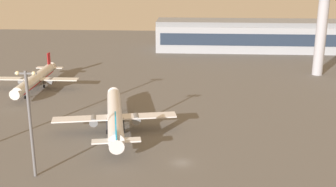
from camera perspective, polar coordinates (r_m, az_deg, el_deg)
name	(u,v)px	position (r m, az deg, el deg)	size (l,w,h in m)	color
ground_plane	(182,163)	(108.51, 1.81, -9.00)	(416.00, 416.00, 0.00)	#605E5B
terminal_building	(269,36)	(245.99, 13.08, 7.33)	(122.39, 22.40, 16.40)	#9EA3AD
control_tower	(323,19)	(196.24, 19.50, 9.14)	(8.00, 8.00, 41.69)	#A8A8B2
airplane_taxiway_distant	(115,116)	(127.13, -6.93, -2.96)	(35.54, 45.41, 11.71)	white
airplane_terminal_side	(36,79)	(174.60, -16.84, 1.83)	(32.36, 41.65, 10.71)	silver
apron_light_central	(30,117)	(101.29, -17.56, -2.99)	(4.80, 0.90, 24.97)	slate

